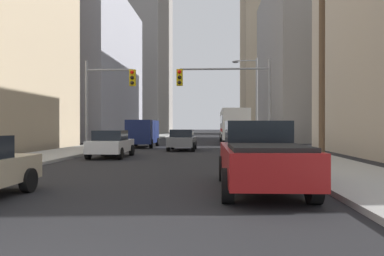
# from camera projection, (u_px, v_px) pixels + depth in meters

# --- Properties ---
(sidewalk_left) EXTENTS (3.61, 160.00, 0.15)m
(sidewalk_left) POSITION_uv_depth(u_px,v_px,m) (148.00, 138.00, 53.75)
(sidewalk_left) COLOR #9E9E99
(sidewalk_left) RESTS_ON ground
(sidewalk_right) EXTENTS (3.61, 160.00, 0.15)m
(sidewalk_right) POSITION_uv_depth(u_px,v_px,m) (247.00, 138.00, 52.94)
(sidewalk_right) COLOR #9E9E99
(sidewalk_right) RESTS_ON ground
(city_bus) EXTENTS (2.67, 11.50, 3.40)m
(city_bus) POSITION_uv_depth(u_px,v_px,m) (233.00, 125.00, 38.66)
(city_bus) COLOR silver
(city_bus) RESTS_ON ground
(pickup_truck_red) EXTENTS (2.20, 5.43, 1.90)m
(pickup_truck_red) POSITION_uv_depth(u_px,v_px,m) (260.00, 156.00, 10.24)
(pickup_truck_red) COLOR maroon
(pickup_truck_red) RESTS_ON ground
(cargo_van_navy) EXTENTS (2.16, 5.25, 2.26)m
(cargo_van_navy) POSITION_uv_depth(u_px,v_px,m) (143.00, 132.00, 31.29)
(cargo_van_navy) COLOR #141E4C
(cargo_van_navy) RESTS_ON ground
(sedan_white) EXTENTS (1.95, 4.24, 1.52)m
(sedan_white) POSITION_uv_depth(u_px,v_px,m) (111.00, 144.00, 20.90)
(sedan_white) COLOR white
(sedan_white) RESTS_ON ground
(sedan_grey) EXTENTS (1.95, 4.23, 1.52)m
(sedan_grey) POSITION_uv_depth(u_px,v_px,m) (182.00, 140.00, 27.17)
(sedan_grey) COLOR slate
(sedan_grey) RESTS_ON ground
(traffic_signal_near_left) EXTENTS (3.31, 0.44, 6.00)m
(traffic_signal_near_left) POSITION_uv_depth(u_px,v_px,m) (108.00, 91.00, 24.12)
(traffic_signal_near_left) COLOR gray
(traffic_signal_near_left) RESTS_ON ground
(traffic_signal_near_right) EXTENTS (5.98, 0.44, 6.00)m
(traffic_signal_near_right) POSITION_uv_depth(u_px,v_px,m) (228.00, 89.00, 23.68)
(traffic_signal_near_right) COLOR gray
(traffic_signal_near_right) RESTS_ON ground
(utility_pole_right) EXTENTS (2.20, 0.28, 10.11)m
(utility_pole_right) POSITION_uv_depth(u_px,v_px,m) (322.00, 50.00, 17.57)
(utility_pole_right) COLOR brown
(utility_pole_right) RESTS_ON ground
(street_lamp_right) EXTENTS (2.13, 0.32, 7.50)m
(street_lamp_right) POSITION_uv_depth(u_px,v_px,m) (253.00, 94.00, 31.45)
(street_lamp_right) COLOR gray
(street_lamp_right) RESTS_ON ground
(building_left_mid_office) EXTENTS (18.90, 22.69, 19.05)m
(building_left_mid_office) POSITION_uv_depth(u_px,v_px,m) (58.00, 70.00, 50.94)
(building_left_mid_office) COLOR #93939E
(building_left_mid_office) RESTS_ON ground
(building_left_far_tower) EXTENTS (15.76, 28.84, 57.08)m
(building_left_far_tower) POSITION_uv_depth(u_px,v_px,m) (135.00, 18.00, 92.31)
(building_left_far_tower) COLOR gray
(building_left_far_tower) RESTS_ON ground
(building_right_mid_block) EXTENTS (25.06, 22.57, 20.18)m
(building_right_mid_block) POSITION_uv_depth(u_px,v_px,m) (365.00, 61.00, 47.92)
(building_right_mid_block) COLOR gray
(building_right_mid_block) RESTS_ON ground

